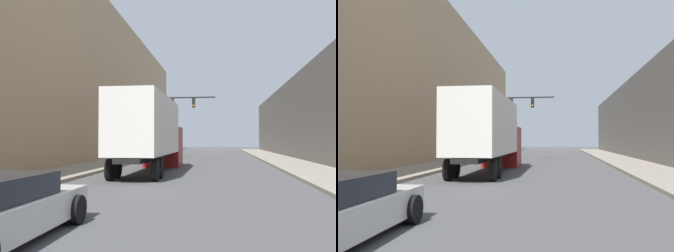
{
  "view_description": "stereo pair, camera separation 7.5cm",
  "coord_description": "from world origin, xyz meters",
  "views": [
    {
      "loc": [
        1.59,
        0.1,
        1.86
      ],
      "look_at": [
        -0.71,
        16.46,
        2.48
      ],
      "focal_mm": 40.0,
      "sensor_mm": 36.0,
      "label": 1
    },
    {
      "loc": [
        1.67,
        0.11,
        1.86
      ],
      "look_at": [
        -0.71,
        16.46,
        2.48
      ],
      "focal_mm": 40.0,
      "sensor_mm": 36.0,
      "label": 2
    }
  ],
  "objects": [
    {
      "name": "sidewalk_left",
      "position": [
        -6.86,
        30.0,
        0.07
      ],
      "size": [
        3.4,
        80.0,
        0.15
      ],
      "color": "gray",
      "rests_on": "ground"
    },
    {
      "name": "sidewalk_right",
      "position": [
        6.86,
        30.0,
        0.07
      ],
      "size": [
        3.4,
        80.0,
        0.15
      ],
      "color": "gray",
      "rests_on": "ground"
    },
    {
      "name": "traffic_signal_gantry",
      "position": [
        -3.53,
        35.49,
        4.29
      ],
      "size": [
        6.23,
        0.35,
        6.19
      ],
      "color": "black",
      "rests_on": "ground"
    },
    {
      "name": "building_left",
      "position": [
        -11.56,
        30.0,
        7.38
      ],
      "size": [
        6.0,
        80.0,
        14.76
      ],
      "color": "tan",
      "rests_on": "ground"
    },
    {
      "name": "semi_truck",
      "position": [
        -2.36,
        21.24,
        2.28
      ],
      "size": [
        2.41,
        11.89,
        4.16
      ],
      "color": "silver",
      "rests_on": "ground"
    }
  ]
}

